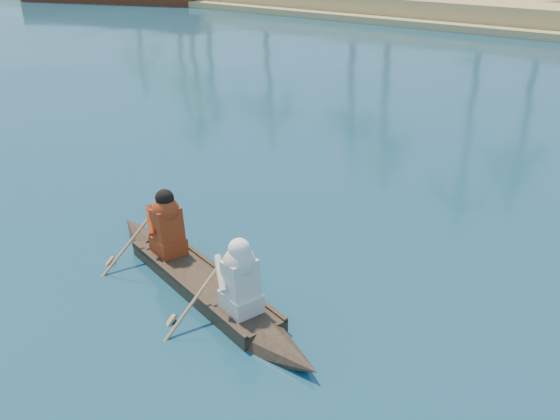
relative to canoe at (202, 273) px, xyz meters
The scene contains 1 object.
canoe is the anchor object (origin of this frame).
Camera 1 is at (0.19, -10.14, 5.21)m, focal length 40.00 mm.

